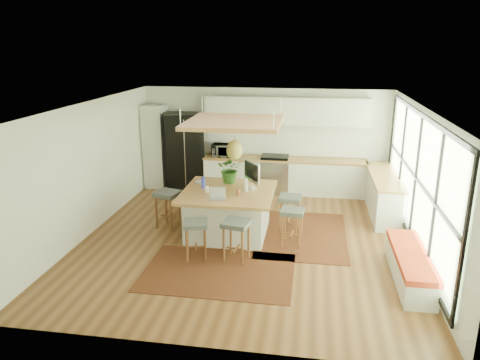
% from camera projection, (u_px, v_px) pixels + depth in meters
% --- Properties ---
extents(floor, '(7.00, 7.00, 0.00)m').
position_uv_depth(floor, '(246.00, 239.00, 9.34)').
color(floor, '#543118').
rests_on(floor, ground).
extents(ceiling, '(7.00, 7.00, 0.00)m').
position_uv_depth(ceiling, '(246.00, 106.00, 8.57)').
color(ceiling, white).
rests_on(ceiling, ground).
extents(wall_back, '(6.50, 0.00, 6.50)m').
position_uv_depth(wall_back, '(265.00, 139.00, 12.27)').
color(wall_back, silver).
rests_on(wall_back, ground).
extents(wall_front, '(6.50, 0.00, 6.50)m').
position_uv_depth(wall_front, '(205.00, 254.00, 5.64)').
color(wall_front, silver).
rests_on(wall_front, ground).
extents(wall_left, '(0.00, 7.00, 7.00)m').
position_uv_depth(wall_left, '(90.00, 169.00, 9.44)').
color(wall_left, silver).
rests_on(wall_left, ground).
extents(wall_right, '(0.00, 7.00, 7.00)m').
position_uv_depth(wall_right, '(421.00, 183.00, 8.47)').
color(wall_right, silver).
rests_on(wall_right, ground).
extents(window_wall, '(0.10, 6.20, 2.60)m').
position_uv_depth(window_wall, '(419.00, 181.00, 8.46)').
color(window_wall, black).
rests_on(window_wall, wall_right).
extents(pantry, '(0.55, 0.60, 2.25)m').
position_uv_depth(pantry, '(155.00, 146.00, 12.47)').
color(pantry, silver).
rests_on(pantry, floor).
extents(back_counter_base, '(4.20, 0.60, 0.88)m').
position_uv_depth(back_counter_base, '(284.00, 176.00, 12.14)').
color(back_counter_base, silver).
rests_on(back_counter_base, floor).
extents(back_counter_top, '(4.24, 0.64, 0.05)m').
position_uv_depth(back_counter_top, '(284.00, 159.00, 12.01)').
color(back_counter_top, olive).
rests_on(back_counter_top, back_counter_base).
extents(backsplash, '(4.20, 0.02, 0.80)m').
position_uv_depth(backsplash, '(286.00, 140.00, 12.16)').
color(backsplash, white).
rests_on(backsplash, wall_back).
extents(upper_cabinets, '(4.20, 0.34, 0.70)m').
position_uv_depth(upper_cabinets, '(286.00, 111.00, 11.78)').
color(upper_cabinets, silver).
rests_on(upper_cabinets, wall_back).
extents(range, '(0.76, 0.62, 1.00)m').
position_uv_depth(range, '(275.00, 174.00, 12.16)').
color(range, '#A5A5AA').
rests_on(range, floor).
extents(right_counter_base, '(0.60, 2.50, 0.88)m').
position_uv_depth(right_counter_base, '(383.00, 195.00, 10.67)').
color(right_counter_base, silver).
rests_on(right_counter_base, floor).
extents(right_counter_top, '(0.64, 2.54, 0.05)m').
position_uv_depth(right_counter_top, '(385.00, 176.00, 10.54)').
color(right_counter_top, olive).
rests_on(right_counter_top, right_counter_base).
extents(window_bench, '(0.52, 2.00, 0.50)m').
position_uv_depth(window_bench, '(410.00, 266.00, 7.69)').
color(window_bench, silver).
rests_on(window_bench, floor).
extents(ceiling_panel, '(1.86, 1.86, 0.80)m').
position_uv_depth(ceiling_panel, '(234.00, 136.00, 9.18)').
color(ceiling_panel, olive).
rests_on(ceiling_panel, ceiling).
extents(rug_near, '(2.60, 1.80, 0.01)m').
position_uv_depth(rug_near, '(218.00, 272.00, 8.01)').
color(rug_near, black).
rests_on(rug_near, floor).
extents(rug_right, '(1.80, 2.60, 0.01)m').
position_uv_depth(rug_right, '(302.00, 234.00, 9.57)').
color(rug_right, black).
rests_on(rug_right, floor).
extents(fridge, '(1.17, 1.01, 2.05)m').
position_uv_depth(fridge, '(186.00, 155.00, 12.41)').
color(fridge, black).
rests_on(fridge, floor).
extents(island, '(1.85, 1.85, 0.93)m').
position_uv_depth(island, '(228.00, 212.00, 9.52)').
color(island, olive).
rests_on(island, floor).
extents(stool_near_left, '(0.52, 0.52, 0.73)m').
position_uv_depth(stool_near_left, '(196.00, 240.00, 8.43)').
color(stool_near_left, '#3D4344').
rests_on(stool_near_left, floor).
extents(stool_near_right, '(0.54, 0.54, 0.78)m').
position_uv_depth(stool_near_right, '(236.00, 243.00, 8.33)').
color(stool_near_right, '#3D4344').
rests_on(stool_near_right, floor).
extents(stool_right_front, '(0.48, 0.48, 0.74)m').
position_uv_depth(stool_right_front, '(292.00, 228.00, 9.00)').
color(stool_right_front, '#3D4344').
rests_on(stool_right_front, floor).
extents(stool_right_back, '(0.48, 0.48, 0.75)m').
position_uv_depth(stool_right_back, '(289.00, 214.00, 9.72)').
color(stool_right_back, '#3D4344').
rests_on(stool_right_back, floor).
extents(stool_left_side, '(0.59, 0.59, 0.80)m').
position_uv_depth(stool_left_side, '(168.00, 212.00, 9.87)').
color(stool_left_side, '#3D4344').
rests_on(stool_left_side, floor).
extents(laptop, '(0.36, 0.37, 0.23)m').
position_uv_depth(laptop, '(218.00, 194.00, 8.84)').
color(laptop, '#A5A5AA').
rests_on(laptop, island).
extents(monitor, '(0.54, 0.63, 0.57)m').
position_uv_depth(monitor, '(252.00, 176.00, 9.48)').
color(monitor, '#A5A5AA').
rests_on(monitor, island).
extents(microwave, '(0.60, 0.34, 0.40)m').
position_uv_depth(microwave, '(224.00, 149.00, 12.18)').
color(microwave, '#A5A5AA').
rests_on(microwave, back_counter_top).
extents(island_plant, '(0.63, 0.68, 0.47)m').
position_uv_depth(island_plant, '(230.00, 172.00, 9.88)').
color(island_plant, '#1E4C19').
rests_on(island_plant, island).
extents(island_bowl, '(0.24, 0.24, 0.05)m').
position_uv_depth(island_bowl, '(199.00, 183.00, 9.85)').
color(island_bowl, silver).
rests_on(island_bowl, island).
extents(island_bottle_0, '(0.07, 0.07, 0.19)m').
position_uv_depth(island_bottle_0, '(203.00, 184.00, 9.54)').
color(island_bottle_0, '#303AC3').
rests_on(island_bottle_0, island).
extents(island_bottle_1, '(0.07, 0.07, 0.19)m').
position_uv_depth(island_bottle_1, '(207.00, 188.00, 9.28)').
color(island_bottle_1, white).
rests_on(island_bottle_1, island).
extents(island_bottle_2, '(0.07, 0.07, 0.19)m').
position_uv_depth(island_bottle_2, '(238.00, 192.00, 9.04)').
color(island_bottle_2, brown).
rests_on(island_bottle_2, island).
extents(island_bottle_3, '(0.07, 0.07, 0.19)m').
position_uv_depth(island_bottle_3, '(246.00, 186.00, 9.35)').
color(island_bottle_3, silver).
rests_on(island_bottle_3, island).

